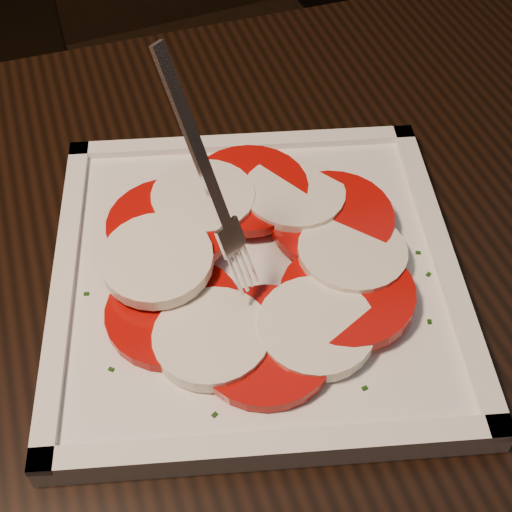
# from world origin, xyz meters

# --- Properties ---
(table) EXTENTS (1.24, 0.86, 0.75)m
(table) POSITION_xyz_m (-0.27, -0.01, 0.65)
(table) COLOR black
(table) RESTS_ON ground
(chair) EXTENTS (0.47, 0.47, 0.93)m
(chair) POSITION_xyz_m (-0.23, 0.78, 0.53)
(chair) COLOR black
(chair) RESTS_ON ground
(plate) EXTENTS (0.33, 0.33, 0.01)m
(plate) POSITION_xyz_m (-0.34, 0.05, 0.76)
(plate) COLOR white
(plate) RESTS_ON table
(caprese_salad) EXTENTS (0.24, 0.23, 0.03)m
(caprese_salad) POSITION_xyz_m (-0.34, 0.05, 0.78)
(caprese_salad) COLOR #BB0404
(caprese_salad) RESTS_ON plate
(fork) EXTENTS (0.06, 0.07, 0.16)m
(fork) POSITION_xyz_m (-0.37, 0.05, 0.87)
(fork) COLOR white
(fork) RESTS_ON caprese_salad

